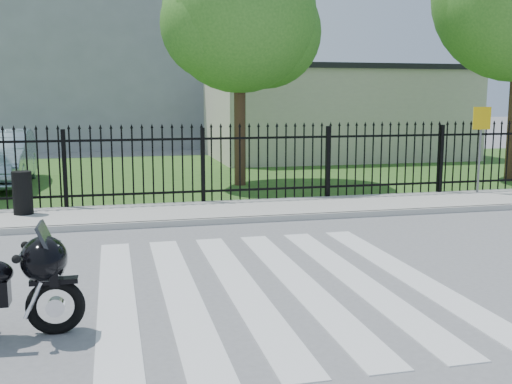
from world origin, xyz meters
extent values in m
plane|color=slate|center=(0.00, 0.00, 0.00)|extent=(120.00, 120.00, 0.00)
cube|color=#ADAAA3|center=(0.00, 5.00, 0.06)|extent=(40.00, 2.00, 0.12)
cube|color=#ADAAA3|center=(0.00, 4.00, 0.06)|extent=(40.00, 0.12, 0.12)
cube|color=#27531C|center=(0.00, 12.00, 0.01)|extent=(40.00, 12.00, 0.02)
cube|color=black|center=(0.00, 6.00, 0.35)|extent=(26.00, 0.04, 0.05)
cube|color=black|center=(0.00, 6.00, 1.55)|extent=(26.00, 0.04, 0.05)
cylinder|color=#382316|center=(1.50, 9.00, 2.08)|extent=(0.32, 0.32, 4.16)
sphere|color=#316E1F|center=(1.50, 9.00, 4.68)|extent=(4.20, 4.20, 4.20)
cube|color=beige|center=(7.00, 16.00, 1.75)|extent=(10.00, 6.00, 3.50)
cube|color=black|center=(7.00, 16.00, 3.60)|extent=(10.20, 6.20, 0.20)
cube|color=#94979C|center=(-3.00, 26.00, 6.00)|extent=(15.00, 10.00, 12.00)
torus|color=black|center=(-2.63, -1.04, 0.29)|extent=(0.61, 0.12, 0.61)
ellipsoid|color=black|center=(-2.72, -1.04, 0.82)|extent=(0.49, 0.65, 0.48)
cylinder|color=slate|center=(6.88, 5.70, 1.13)|extent=(0.06, 0.06, 2.03)
cube|color=gold|center=(6.88, 5.68, 1.96)|extent=(0.46, 0.06, 0.55)
cylinder|color=black|center=(-3.79, 5.34, 0.56)|extent=(0.48, 0.48, 0.88)
camera|label=1|loc=(-1.99, -7.41, 2.48)|focal=42.00mm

